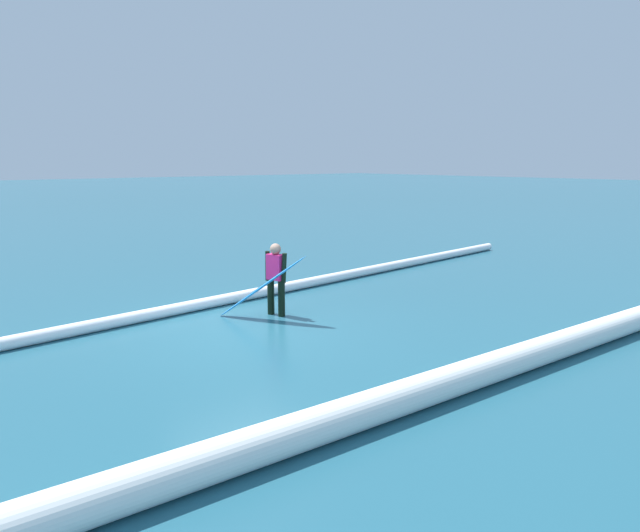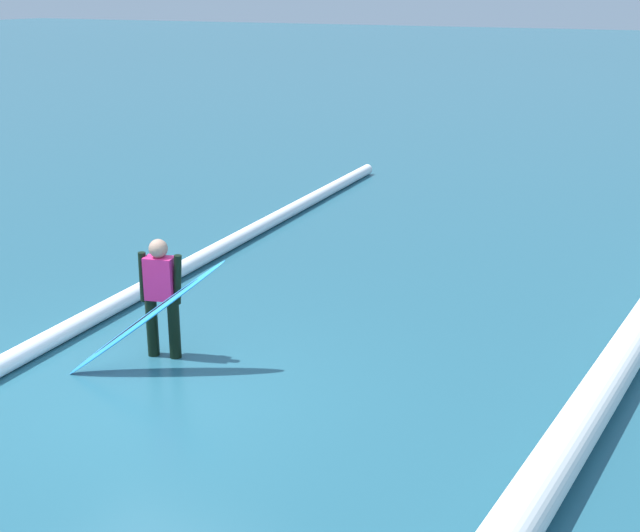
# 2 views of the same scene
# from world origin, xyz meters

# --- Properties ---
(ground_plane) EXTENTS (181.28, 181.28, 0.00)m
(ground_plane) POSITION_xyz_m (0.00, 0.00, 0.00)
(ground_plane) COLOR #235B6E
(surfer) EXTENTS (0.27, 0.54, 1.45)m
(surfer) POSITION_xyz_m (-0.99, -0.36, 0.82)
(surfer) COLOR black
(surfer) RESTS_ON ground_plane
(surfboard) EXTENTS (1.19, 1.67, 1.34)m
(surfboard) POSITION_xyz_m (-0.58, -0.27, 0.65)
(surfboard) COLOR #268CE5
(surfboard) RESTS_ON ground_plane
(wave_crest_foreground) EXTENTS (20.59, 1.47, 0.23)m
(wave_crest_foreground) POSITION_xyz_m (-1.30, -1.79, 0.12)
(wave_crest_foreground) COLOR white
(wave_crest_foreground) RESTS_ON ground_plane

